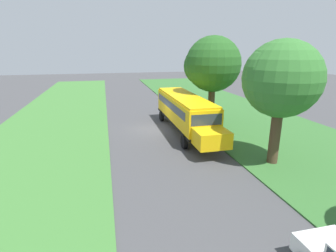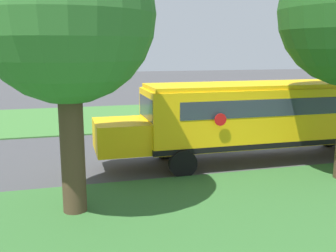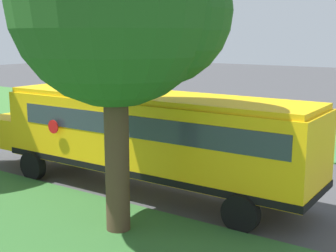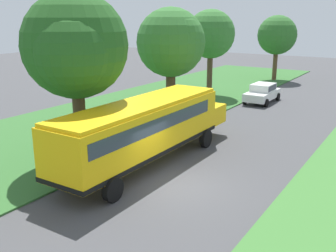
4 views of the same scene
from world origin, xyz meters
The scene contains 4 objects.
ground_plane centered at (0.00, 0.00, 0.00)m, with size 120.00×120.00×0.00m, color #424244.
grass_far_side centered at (9.00, 0.00, 0.04)m, with size 10.00×80.00×0.07m, color #3D7533.
school_bus centered at (-2.62, 1.37, 1.92)m, with size 2.84×12.42×3.16m.
oak_tree_beside_bus centered at (-5.41, -0.21, 5.64)m, with size 4.98×5.07×8.22m.
Camera 3 is at (-14.19, -7.33, 4.95)m, focal length 50.00 mm.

